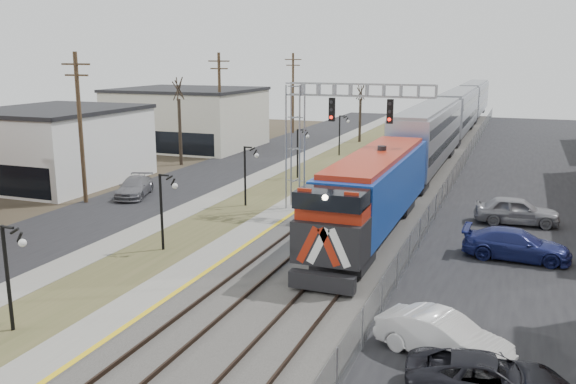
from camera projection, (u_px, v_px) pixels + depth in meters
The scene contains 20 objects.
street_west at pixel (198, 178), 49.29m from camera, with size 7.00×120.00×0.04m, color black.
sidewalk at pixel (248, 182), 47.72m from camera, with size 2.00×120.00×0.08m, color gray.
grass_median at pixel (284, 185), 46.67m from camera, with size 4.00×120.00×0.06m, color #464A27.
platform at pixel (321, 187), 45.60m from camera, with size 2.00×120.00×0.24m, color gray.
ballast_bed at pixel (387, 192), 43.86m from camera, with size 8.00×120.00×0.20m, color #595651.
parking_lot at pixel (569, 208), 39.69m from camera, with size 16.00×120.00×0.04m, color black.
platform_edge at pixel (333, 186), 45.27m from camera, with size 0.24×120.00×0.01m, color gold.
track_near at pixel (360, 188), 44.52m from camera, with size 1.58×120.00×0.15m.
track_far at pixel (408, 192), 43.30m from camera, with size 1.58×120.00×0.15m.
train at pixel (450, 121), 64.95m from camera, with size 3.00×85.85×5.33m.
signal_gantry at pixel (322, 125), 37.24m from camera, with size 9.00×1.07×8.15m.
lampposts at pixel (165, 211), 31.01m from camera, with size 0.14×62.14×4.00m.
utility_poles at pixel (81, 129), 40.13m from camera, with size 0.28×80.28×10.00m.
fence at pixel (448, 187), 42.24m from camera, with size 0.04×120.00×1.60m, color gray.
bare_trees at pixel (207, 139), 52.67m from camera, with size 12.30×42.30×5.95m.
car_lot_b at pixel (443, 338), 19.97m from camera, with size 1.55×4.45×1.47m, color white.
car_lot_c at pixel (488, 380), 17.51m from camera, with size 2.18×4.72×1.31m, color black.
car_lot_d at pixel (516, 245), 29.65m from camera, with size 2.06×5.07×1.47m, color navy.
car_lot_e at pixel (517, 211), 35.77m from camera, with size 1.92×4.78×1.63m, color gray.
car_street_b at pixel (135, 188), 42.79m from camera, with size 1.88×4.63×1.34m, color slate.
Camera 1 is at (12.63, -7.50, 9.81)m, focal length 38.00 mm.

